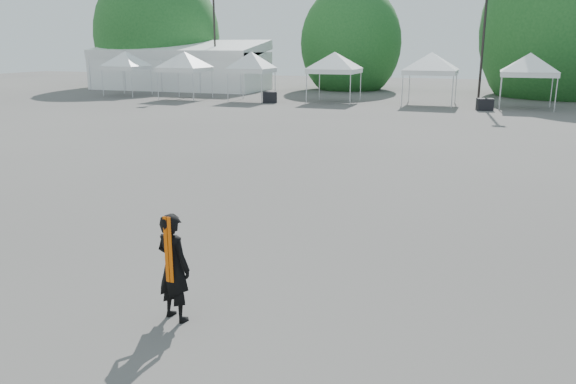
% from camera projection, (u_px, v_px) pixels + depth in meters
% --- Properties ---
extents(ground, '(120.00, 120.00, 0.00)m').
position_uv_depth(ground, '(249.00, 256.00, 10.29)').
color(ground, '#474442').
rests_on(ground, ground).
extents(marquee, '(15.00, 6.25, 4.23)m').
position_uv_depth(marquee, '(180.00, 66.00, 48.89)').
color(marquee, white).
rests_on(marquee, ground).
extents(light_pole_west, '(0.60, 0.25, 10.30)m').
position_uv_depth(light_pole_west, '(214.00, 20.00, 45.69)').
color(light_pole_west, black).
rests_on(light_pole_west, ground).
extents(light_pole_east, '(0.60, 0.25, 9.80)m').
position_uv_depth(light_pole_east, '(485.00, 18.00, 37.01)').
color(light_pole_east, black).
rests_on(light_pole_east, ground).
extents(tree_far_w, '(4.80, 4.80, 7.30)m').
position_uv_depth(tree_far_w, '(157.00, 37.00, 52.28)').
color(tree_far_w, '#382314').
rests_on(tree_far_w, ground).
extents(tree_mid_w, '(4.16, 4.16, 6.33)m').
position_uv_depth(tree_mid_w, '(351.00, 43.00, 48.32)').
color(tree_mid_w, '#382314').
rests_on(tree_mid_w, ground).
extents(tree_mid_e, '(5.12, 5.12, 7.79)m').
position_uv_depth(tree_mid_e, '(572.00, 30.00, 41.57)').
color(tree_mid_e, '#382314').
rests_on(tree_mid_e, ground).
extents(tent_a, '(3.95, 3.95, 3.88)m').
position_uv_depth(tent_a, '(126.00, 55.00, 42.55)').
color(tent_a, silver).
rests_on(tent_a, ground).
extents(tent_b, '(4.26, 4.26, 3.88)m').
position_uv_depth(tent_b, '(184.00, 55.00, 39.71)').
color(tent_b, silver).
rests_on(tent_b, ground).
extents(tent_c, '(3.81, 3.81, 3.88)m').
position_uv_depth(tent_c, '(251.00, 56.00, 38.30)').
color(tent_c, silver).
rests_on(tent_c, ground).
extents(tent_d, '(4.51, 4.51, 3.88)m').
position_uv_depth(tent_d, '(335.00, 56.00, 37.61)').
color(tent_d, silver).
rests_on(tent_d, ground).
extents(tent_e, '(4.62, 4.62, 3.88)m').
position_uv_depth(tent_e, '(432.00, 56.00, 35.88)').
color(tent_e, silver).
rests_on(tent_e, ground).
extents(tent_f, '(4.52, 4.52, 3.88)m').
position_uv_depth(tent_f, '(530.00, 57.00, 33.54)').
color(tent_f, silver).
rests_on(tent_f, ground).
extents(man, '(0.65, 0.52, 1.55)m').
position_uv_depth(man, '(174.00, 267.00, 7.74)').
color(man, black).
rests_on(man, ground).
extents(crate_west, '(1.14, 1.01, 0.74)m').
position_uv_depth(crate_west, '(270.00, 97.00, 37.73)').
color(crate_west, black).
rests_on(crate_west, ground).
extents(crate_mid, '(1.04, 0.89, 0.70)m').
position_uv_depth(crate_mid, '(485.00, 104.00, 33.28)').
color(crate_mid, black).
rests_on(crate_mid, ground).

